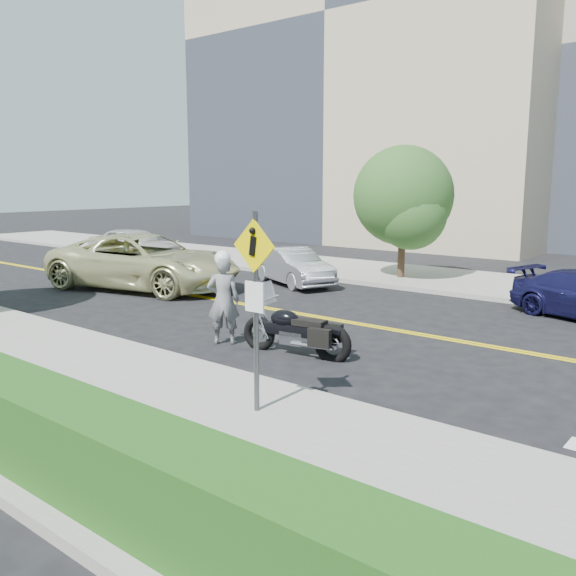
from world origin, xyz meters
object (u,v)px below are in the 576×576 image
(motorcycle, at_px, (296,320))
(parked_car_silver, at_px, (293,266))
(pedestrian_sign, at_px, (255,293))
(suv, at_px, (144,262))
(parked_car_white, at_px, (135,244))
(motorcyclist, at_px, (223,298))

(motorcycle, bearing_deg, parked_car_silver, 119.66)
(pedestrian_sign, distance_m, parked_car_silver, 12.39)
(pedestrian_sign, bearing_deg, suv, 149.82)
(suv, relative_size, parked_car_white, 1.48)
(pedestrian_sign, relative_size, suv, 0.45)
(pedestrian_sign, height_order, motorcyclist, pedestrian_sign)
(motorcycle, xyz_separation_m, parked_car_silver, (-5.53, 6.82, -0.10))
(pedestrian_sign, bearing_deg, motorcycle, 118.74)
(motorcyclist, relative_size, motorcycle, 0.86)
(pedestrian_sign, distance_m, motorcycle, 3.78)
(pedestrian_sign, xyz_separation_m, parked_car_white, (-16.68, 10.37, -1.20))
(suv, bearing_deg, motorcyclist, -129.04)
(motorcycle, distance_m, suv, 9.36)
(suv, xyz_separation_m, parked_car_white, (-6.10, 4.22, -0.16))
(pedestrian_sign, relative_size, parked_car_silver, 0.77)
(motorcycle, height_order, parked_car_silver, motorcycle)
(pedestrian_sign, distance_m, parked_car_white, 19.68)
(pedestrian_sign, relative_size, motorcyclist, 1.43)
(motorcyclist, xyz_separation_m, parked_car_white, (-13.18, 7.56, -0.28))
(pedestrian_sign, bearing_deg, parked_car_silver, 126.05)
(motorcyclist, bearing_deg, parked_car_white, -70.12)
(suv, bearing_deg, motorcycle, -122.56)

